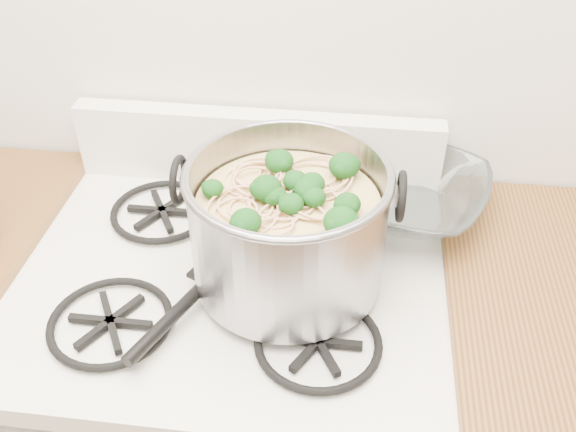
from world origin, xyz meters
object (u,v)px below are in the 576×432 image
at_px(stock_pot, 288,228).
at_px(spatula, 226,263).
at_px(gas_range, 242,427).
at_px(glass_bowl, 404,203).

relative_size(stock_pot, spatula, 1.17).
xyz_separation_m(gas_range, stock_pot, (0.10, -0.01, 0.59)).
bearing_deg(gas_range, stock_pot, -5.40).
xyz_separation_m(stock_pot, glass_bowl, (0.20, 0.22, -0.09)).
bearing_deg(glass_bowl, stock_pot, -133.11).
bearing_deg(spatula, gas_range, 76.50).
distance_m(stock_pot, glass_bowl, 0.31).
height_order(gas_range, stock_pot, stock_pot).
distance_m(gas_range, spatula, 0.50).
relative_size(spatula, glass_bowl, 2.50).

